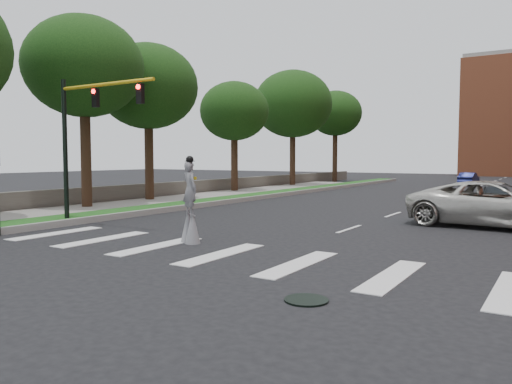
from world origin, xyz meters
name	(u,v)px	position (x,y,z in m)	size (l,w,h in m)	color
ground_plane	(238,266)	(0.00, 0.00, 0.00)	(160.00, 160.00, 0.00)	black
grass_median	(261,195)	(-11.50, 20.00, 0.12)	(2.00, 60.00, 0.25)	#164A15
median_curb	(273,196)	(-10.45, 20.00, 0.14)	(0.20, 60.00, 0.28)	gray
sidewalk_left	(129,205)	(-14.50, 10.00, 0.09)	(4.00, 60.00, 0.18)	gray
stone_wall	(216,186)	(-17.00, 22.00, 0.55)	(0.50, 56.00, 1.10)	#514C45
manhole	(306,300)	(3.00, -2.00, 0.02)	(0.90, 0.90, 0.04)	black
traffic_signal	(83,127)	(-9.78, 3.00, 4.15)	(5.30, 0.23, 6.20)	black
stilt_performer	(190,208)	(-3.36, 2.09, 1.18)	(0.81, 0.67, 2.94)	black
suv_crossing	(496,204)	(4.93, 11.67, 0.96)	(3.17, 6.88, 1.91)	beige
car_near	(496,197)	(4.09, 19.57, 0.71)	(1.67, 4.16, 1.42)	black
car_mid	(469,179)	(-1.10, 43.72, 0.67)	(1.42, 4.06, 1.34)	#161B4E
tree_1	(84,67)	(-15.10, 7.44, 7.77)	(6.44, 6.44, 10.54)	black
tree_2	(148,87)	(-15.53, 12.77, 7.37)	(6.39, 6.39, 10.12)	black
tree_3	(234,112)	(-15.66, 22.69, 6.58)	(5.60, 5.60, 9.01)	black
tree_4	(293,104)	(-15.60, 32.71, 8.07)	(7.70, 7.70, 11.36)	black
tree_5	(335,114)	(-15.53, 43.10, 7.90)	(6.09, 6.09, 10.54)	black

